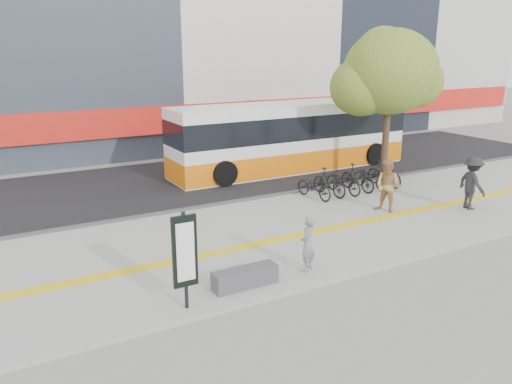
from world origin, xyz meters
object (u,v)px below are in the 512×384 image
bus (292,138)px  seated_woman (308,244)px  pedestrian_tan (388,186)px  signboard (185,253)px  pedestrian_dark (472,183)px  bench (245,277)px  street_tree (388,74)px

bus → seated_woman: (-5.83, -9.67, -0.70)m
bus → pedestrian_tan: (-0.71, -7.07, -0.51)m
seated_woman → pedestrian_tan: 5.75m
signboard → pedestrian_dark: (11.34, 1.78, -0.36)m
bench → pedestrian_tan: bearing=20.8°
bench → street_tree: street_tree is taller
street_tree → pedestrian_tan: size_ratio=3.45×
bus → seated_woman: size_ratio=7.96×
pedestrian_tan → pedestrian_dark: size_ratio=0.99×
bus → pedestrian_dark: (2.10, -8.22, -0.49)m
bench → seated_woman: seated_woman is taller
signboard → street_tree: street_tree is taller
bench → seated_woman: (1.80, 0.03, 0.50)m
pedestrian_tan → pedestrian_dark: bearing=47.1°
pedestrian_tan → pedestrian_dark: pedestrian_dark is taller
bench → pedestrian_tan: pedestrian_tan is taller
street_tree → pedestrian_dark: size_ratio=3.40×
signboard → pedestrian_tan: bearing=19.0°
pedestrian_dark → street_tree: bearing=11.5°
signboard → bus: bearing=47.3°
seated_woman → pedestrian_tan: pedestrian_tan is taller
seated_woman → bench: bearing=-33.0°
street_tree → bus: street_tree is taller
signboard → street_tree: bearing=29.1°
bench → pedestrian_tan: (6.92, 2.63, 0.69)m
bench → bus: 12.40m
street_tree → pedestrian_tan: bearing=-130.1°
signboard → pedestrian_dark: bearing=8.9°
signboard → pedestrian_tan: signboard is taller
pedestrian_dark → bench: bearing=110.7°
bus → seated_woman: bus is taller
seated_woman → pedestrian_dark: pedestrian_dark is taller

